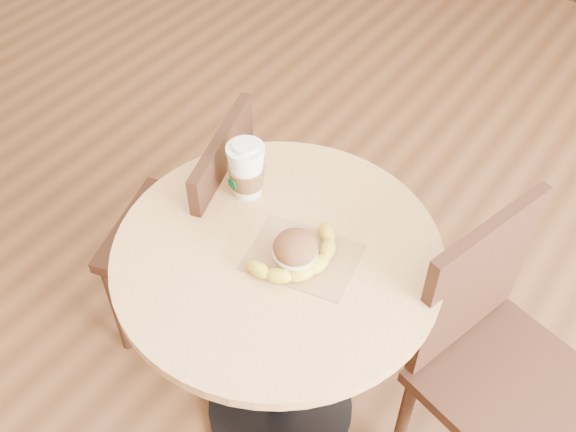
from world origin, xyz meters
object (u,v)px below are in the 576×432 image
(banana, at_px, (300,255))
(coffee_cup, at_px, (246,171))
(chair_left, at_px, (195,231))
(chair_right, at_px, (495,359))
(muffin, at_px, (295,251))
(cafe_table, at_px, (279,301))

(banana, bearing_deg, coffee_cup, -179.66)
(chair_left, height_order, chair_right, chair_right)
(muffin, bearing_deg, banana, 85.14)
(chair_left, relative_size, coffee_cup, 5.61)
(chair_right, xyz_separation_m, banana, (-0.44, -0.21, 0.29))
(chair_left, xyz_separation_m, coffee_cup, (0.21, 0.00, 0.35))
(chair_right, relative_size, banana, 3.67)
(muffin, relative_size, banana, 0.42)
(chair_left, relative_size, banana, 3.57)
(coffee_cup, bearing_deg, chair_right, 22.01)
(chair_left, bearing_deg, chair_right, 78.92)
(cafe_table, height_order, chair_left, chair_left)
(cafe_table, distance_m, chair_left, 0.40)
(chair_right, bearing_deg, coffee_cup, 113.48)
(chair_right, relative_size, muffin, 8.76)
(cafe_table, height_order, chair_right, chair_right)
(coffee_cup, bearing_deg, muffin, -14.43)
(chair_right, bearing_deg, cafe_table, 127.84)
(banana, bearing_deg, cafe_table, -149.48)
(muffin, bearing_deg, cafe_table, 169.05)
(chair_left, distance_m, banana, 0.54)
(chair_right, xyz_separation_m, coffee_cup, (-0.67, -0.11, 0.34))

